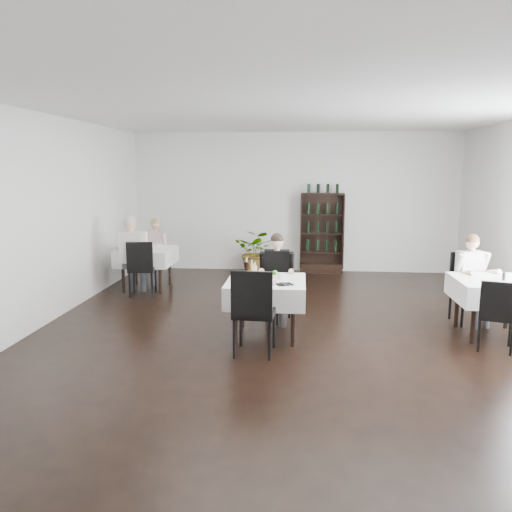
{
  "coord_description": "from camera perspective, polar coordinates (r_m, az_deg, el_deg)",
  "views": [
    {
      "loc": [
        0.14,
        -6.4,
        2.2
      ],
      "look_at": [
        -0.45,
        0.2,
        1.05
      ],
      "focal_mm": 35.0,
      "sensor_mm": 36.0,
      "label": 1
    }
  ],
  "objects": [
    {
      "name": "diner_right_far",
      "position": [
        7.79,
        23.54,
        -1.73
      ],
      "size": [
        0.54,
        0.58,
        1.3
      ],
      "color": "#3F4047",
      "rests_on": "ground"
    },
    {
      "name": "right_chair_near",
      "position": [
        6.76,
        25.84,
        -5.67
      ],
      "size": [
        0.52,
        0.52,
        0.89
      ],
      "color": "black",
      "rests_on": "ground"
    },
    {
      "name": "plate_far",
      "position": [
        6.74,
        1.64,
        -2.28
      ],
      "size": [
        0.31,
        0.31,
        0.09
      ],
      "color": "white",
      "rests_on": "main_table"
    },
    {
      "name": "diner_left_far",
      "position": [
        9.94,
        -11.51,
        1.17
      ],
      "size": [
        0.53,
        0.56,
        1.28
      ],
      "color": "#3F4047",
      "rests_on": "ground"
    },
    {
      "name": "left_chair_near",
      "position": [
        8.94,
        -12.97,
        -1.0
      ],
      "size": [
        0.51,
        0.51,
        0.99
      ],
      "color": "black",
      "rests_on": "ground"
    },
    {
      "name": "left_chair_far",
      "position": [
        10.21,
        -11.94,
        0.17
      ],
      "size": [
        0.53,
        0.53,
        0.92
      ],
      "color": "black",
      "rests_on": "ground"
    },
    {
      "name": "wine_shelf",
      "position": [
        10.81,
        7.54,
        2.53
      ],
      "size": [
        0.9,
        0.28,
        1.75
      ],
      "color": "black",
      "rests_on": "ground"
    },
    {
      "name": "diner_main",
      "position": [
        7.23,
        2.37,
        -1.73
      ],
      "size": [
        0.49,
        0.49,
        1.3
      ],
      "color": "#3F4047",
      "rests_on": "ground"
    },
    {
      "name": "pilsner_lager",
      "position": [
        6.61,
        -0.49,
        -1.74
      ],
      "size": [
        0.06,
        0.06,
        0.26
      ],
      "color": "gold",
      "rests_on": "main_table"
    },
    {
      "name": "pilsner_dark",
      "position": [
        6.55,
        -1.07,
        -1.69
      ],
      "size": [
        0.07,
        0.07,
        0.3
      ],
      "color": "black",
      "rests_on": "main_table"
    },
    {
      "name": "right_table",
      "position": [
        7.35,
        25.44,
        -3.58
      ],
      "size": [
        0.98,
        0.98,
        0.77
      ],
      "color": "black",
      "rests_on": "ground"
    },
    {
      "name": "diner_left_near",
      "position": [
        9.0,
        -13.93,
        0.75
      ],
      "size": [
        0.56,
        0.56,
        1.43
      ],
      "color": "#3F4047",
      "rests_on": "ground"
    },
    {
      "name": "main_chair_near",
      "position": [
        5.92,
        -0.3,
        -5.82
      ],
      "size": [
        0.51,
        0.52,
        1.06
      ],
      "color": "black",
      "rests_on": "ground"
    },
    {
      "name": "potted_tree",
      "position": [
        10.73,
        0.02,
        0.53
      ],
      "size": [
        1.02,
        0.95,
        0.94
      ],
      "primitive_type": "imported",
      "rotation": [
        0.0,
        0.0,
        -0.29
      ],
      "color": "#285D20",
      "rests_on": "ground"
    },
    {
      "name": "main_table",
      "position": [
        6.61,
        1.17,
        -4.02
      ],
      "size": [
        1.03,
        1.03,
        0.77
      ],
      "color": "black",
      "rests_on": "ground"
    },
    {
      "name": "plate_near",
      "position": [
        6.37,
        1.09,
        -2.99
      ],
      "size": [
        0.3,
        0.3,
        0.09
      ],
      "color": "white",
      "rests_on": "main_table"
    },
    {
      "name": "pepper_mill",
      "position": [
        7.3,
        26.46,
        -2.13
      ],
      "size": [
        0.05,
        0.05,
        0.1
      ],
      "primitive_type": "cylinder",
      "rotation": [
        0.0,
        0.0,
        0.37
      ],
      "color": "black",
      "rests_on": "right_table"
    },
    {
      "name": "coke_bottle",
      "position": [
        6.63,
        -0.14,
        -1.84
      ],
      "size": [
        0.06,
        0.06,
        0.23
      ],
      "color": "silver",
      "rests_on": "main_table"
    },
    {
      "name": "right_chair_far",
      "position": [
        7.91,
        23.13,
        -2.84
      ],
      "size": [
        0.52,
        0.53,
        1.01
      ],
      "color": "black",
      "rests_on": "ground"
    },
    {
      "name": "napkin_cutlery",
      "position": [
        6.32,
        3.27,
        -3.23
      ],
      "size": [
        0.25,
        0.23,
        0.02
      ],
      "color": "black",
      "rests_on": "main_table"
    },
    {
      "name": "left_table",
      "position": [
        9.48,
        -12.39,
        -0.02
      ],
      "size": [
        0.98,
        0.98,
        0.77
      ],
      "color": "black",
      "rests_on": "ground"
    },
    {
      "name": "main_chair_far",
      "position": [
        7.42,
        2.11,
        -2.88
      ],
      "size": [
        0.6,
        0.61,
        1.0
      ],
      "color": "black",
      "rests_on": "ground"
    },
    {
      "name": "room_shell",
      "position": [
        6.44,
        3.87,
        3.54
      ],
      "size": [
        9.0,
        9.0,
        9.0
      ],
      "color": "black",
      "rests_on": "ground"
    }
  ]
}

